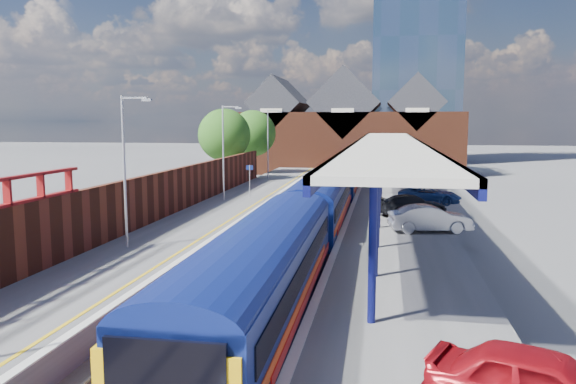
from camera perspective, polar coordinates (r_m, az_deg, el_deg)
name	(u,v)px	position (r m, az deg, el deg)	size (l,w,h in m)	color
ground	(322,201)	(48.79, 3.51, -0.88)	(240.00, 240.00, 0.00)	#5B5B5E
ballast_bed	(306,220)	(38.98, 1.88, -2.88)	(6.00, 76.00, 0.06)	#473D33
rails	(306,219)	(38.97, 1.88, -2.75)	(4.51, 76.00, 0.14)	slate
left_platform	(230,211)	(40.02, -5.94, -1.97)	(5.00, 76.00, 1.00)	#565659
right_platform	(394,216)	(38.54, 10.76, -2.41)	(6.00, 76.00, 1.00)	#565659
coping_left	(262,205)	(39.37, -2.66, -1.32)	(0.30, 76.00, 0.05)	silver
coping_right	(352,207)	(38.52, 6.53, -1.55)	(0.30, 76.00, 0.05)	silver
yellow_line	(254,205)	(39.51, -3.51, -1.32)	(0.14, 76.00, 0.01)	yellow
train	(333,185)	(42.29, 4.62, 0.76)	(2.98, 65.93, 3.45)	navy
canopy	(388,144)	(39.99, 10.13, 4.80)	(4.50, 52.00, 4.48)	#0E1153
lamp_post_b	(127,162)	(26.76, -16.05, 2.94)	(1.48, 0.18, 7.00)	#A5A8AA
lamp_post_c	(225,147)	(41.72, -6.42, 4.60)	(1.48, 0.18, 7.00)	#A5A8AA
lamp_post_d	(269,140)	(57.24, -1.92, 5.34)	(1.48, 0.18, 7.00)	#A5A8AA
platform_sign	(250,175)	(43.46, -3.92, 1.69)	(0.55, 0.08, 2.50)	#A5A8AA
brick_wall	(158,195)	(34.56, -13.06, -0.30)	(0.35, 50.00, 3.86)	#582717
station_building	(346,132)	(76.21, 5.89, 6.11)	(30.00, 12.12, 13.78)	#582717
glass_tower	(416,40)	(99.03, 12.91, 14.78)	(14.20, 14.20, 40.30)	#49657D
tree_near	(225,136)	(56.16, -6.37, 5.63)	(5.20, 5.20, 8.10)	#382314
tree_far	(254,135)	(63.64, -3.48, 5.84)	(5.20, 5.20, 8.10)	#382314
parked_car_silver	(430,219)	(30.77, 14.22, -2.64)	(1.51, 4.32, 1.42)	#BBBCC1
parked_car_dark	(412,205)	(35.95, 12.49, -1.31)	(1.79, 4.41, 1.28)	black
parked_car_blue	(430,195)	(41.42, 14.19, -0.29)	(2.03, 4.40, 1.22)	navy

